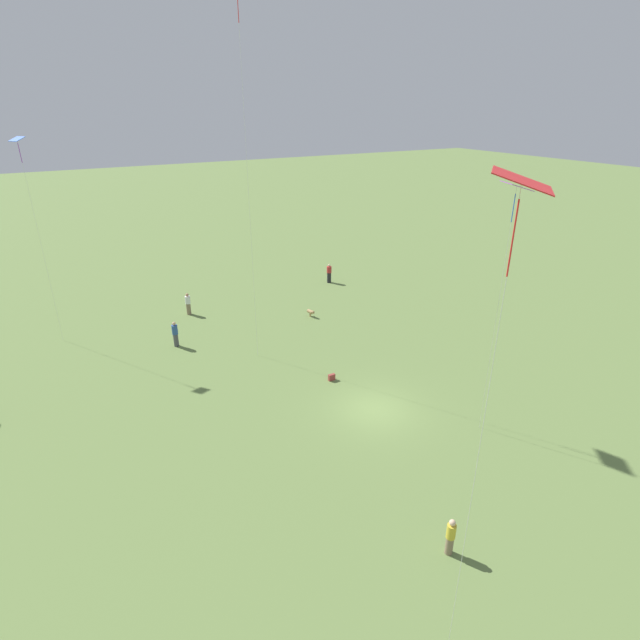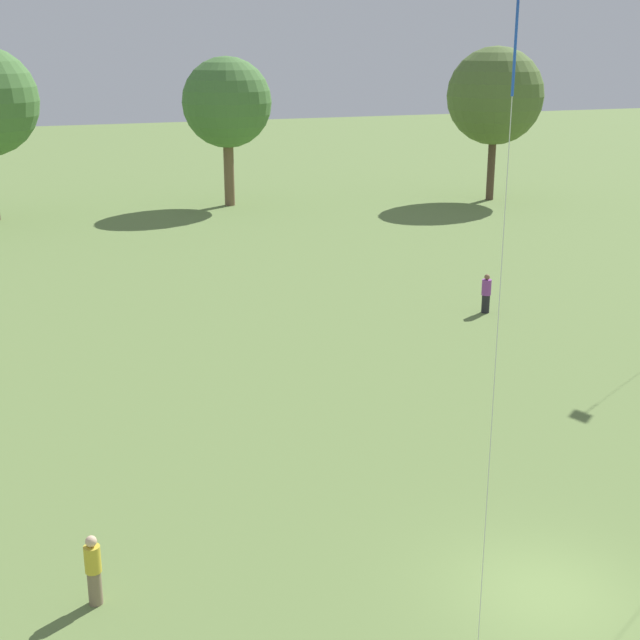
# 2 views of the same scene
# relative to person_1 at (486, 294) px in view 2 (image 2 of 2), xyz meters

# --- Properties ---
(ground_plane) EXTENTS (240.00, 240.00, 0.00)m
(ground_plane) POSITION_rel_person_1_xyz_m (-9.51, -18.61, -0.85)
(ground_plane) COLOR olive
(tree_2) EXTENTS (6.28, 6.28, 10.40)m
(tree_2) POSITION_rel_person_1_xyz_m (-3.44, 29.98, 6.36)
(tree_2) COLOR brown
(tree_2) RESTS_ON ground_plane
(tree_3) EXTENTS (7.00, 7.00, 11.07)m
(tree_3) POSITION_rel_person_1_xyz_m (15.44, 25.51, 6.69)
(tree_3) COLOR brown
(tree_3) RESTS_ON ground_plane
(person_1) EXTENTS (0.54, 0.54, 1.72)m
(person_1) POSITION_rel_person_1_xyz_m (0.00, 0.00, 0.00)
(person_1) COLOR #232328
(person_1) RESTS_ON ground_plane
(person_7) EXTENTS (0.41, 0.41, 1.60)m
(person_7) POSITION_rel_person_1_xyz_m (-18.55, -15.58, -0.05)
(person_7) COLOR #847056
(person_7) RESTS_ON ground_plane
(kite_3) EXTENTS (1.36, 1.34, 12.28)m
(kite_3) POSITION_rel_person_1_xyz_m (-13.48, -22.33, 10.87)
(kite_3) COLOR purple
(kite_3) RESTS_ON ground_plane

